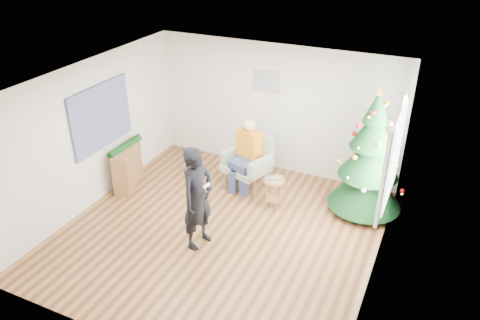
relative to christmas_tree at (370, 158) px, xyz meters
The scene contains 19 objects.
floor 2.84m from the christmas_tree, 140.37° to the right, with size 5.00×5.00×0.00m, color brown.
ceiling 3.06m from the christmas_tree, 140.37° to the right, with size 5.00×5.00×0.00m, color white.
wall_back 2.20m from the christmas_tree, 158.11° to the left, with size 5.00×5.00×0.00m, color silver.
wall_front 4.66m from the christmas_tree, 115.91° to the right, with size 5.00×5.00×0.00m, color silver.
wall_left 4.84m from the christmas_tree, 159.63° to the right, with size 5.00×5.00×0.00m, color silver.
wall_right 1.77m from the christmas_tree, 74.48° to the right, with size 5.00×5.00×0.00m, color silver.
window_panel 0.93m from the christmas_tree, 57.37° to the right, with size 0.04×1.30×1.40m, color white.
curtains 0.92m from the christmas_tree, 59.19° to the right, with size 0.05×1.75×1.50m.
christmas_tree is the anchor object (origin of this frame).
stool 1.77m from the christmas_tree, 158.12° to the right, with size 0.38×0.38×0.57m.
laptop 1.67m from the christmas_tree, 158.12° to the right, with size 0.31×0.20×0.02m, color silver.
armchair 2.32m from the christmas_tree, behind, with size 0.98×0.95×1.04m.
seated_person 2.27m from the christmas_tree, behind, with size 0.56×0.73×1.36m.
standing_man 3.02m from the christmas_tree, 136.66° to the right, with size 0.62×0.41×1.71m, color black.
game_controller 2.91m from the christmas_tree, 133.76° to the right, with size 0.04×0.13×0.04m, color white.
console 4.53m from the christmas_tree, 166.85° to the right, with size 0.30×1.00×0.80m, color brown.
garland 4.49m from the christmas_tree, 166.85° to the right, with size 0.14×0.14×0.90m, color black.
tapestry 4.73m from the christmas_tree, 162.89° to the right, with size 0.03×1.50×1.15m, color black.
framed_picture 2.50m from the christmas_tree, 160.74° to the left, with size 0.52×0.05×0.42m.
Camera 1 is at (2.97, -5.61, 4.75)m, focal length 35.00 mm.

